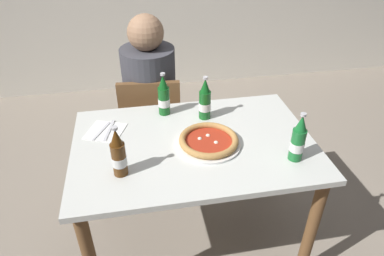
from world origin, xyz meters
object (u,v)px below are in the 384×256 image
at_px(pizza_margherita_near, 209,141).
at_px(beer_bottle_extra, 298,140).
at_px(beer_bottle_left, 164,97).
at_px(dining_table_main, 194,160).
at_px(diner_seated, 151,108).
at_px(beer_bottle_center, 119,155).
at_px(chair_behind_table, 152,124).
at_px(napkin_with_cutlery, 106,131).
at_px(beer_bottle_right, 205,101).

height_order(pizza_margherita_near, beer_bottle_extra, beer_bottle_extra).
height_order(pizza_margherita_near, beer_bottle_left, beer_bottle_left).
bearing_deg(beer_bottle_extra, dining_table_main, 154.06).
xyz_separation_m(diner_seated, beer_bottle_center, (-0.19, -0.83, 0.27)).
bearing_deg(dining_table_main, chair_behind_table, 106.05).
distance_m(dining_table_main, napkin_with_cutlery, 0.48).
bearing_deg(napkin_with_cutlery, beer_bottle_extra, -23.77).
bearing_deg(beer_bottle_center, diner_seated, 77.07).
bearing_deg(beer_bottle_right, beer_bottle_center, -139.79).
bearing_deg(pizza_margherita_near, beer_bottle_extra, -25.73).
relative_size(diner_seated, pizza_margherita_near, 3.79).
xyz_separation_m(beer_bottle_left, napkin_with_cutlery, (-0.32, -0.13, -0.10)).
distance_m(beer_bottle_left, napkin_with_cutlery, 0.36).
height_order(beer_bottle_right, beer_bottle_extra, same).
bearing_deg(napkin_with_cutlery, pizza_margherita_near, -22.29).
distance_m(dining_table_main, beer_bottle_center, 0.46).
distance_m(chair_behind_table, napkin_with_cutlery, 0.58).
height_order(diner_seated, beer_bottle_left, diner_seated).
distance_m(diner_seated, beer_bottle_extra, 1.10).
distance_m(pizza_margherita_near, beer_bottle_extra, 0.42).
distance_m(beer_bottle_right, napkin_with_cutlery, 0.55).
relative_size(beer_bottle_center, beer_bottle_right, 1.00).
distance_m(chair_behind_table, pizza_margherita_near, 0.75).
xyz_separation_m(chair_behind_table, beer_bottle_center, (-0.19, -0.78, 0.37)).
xyz_separation_m(beer_bottle_left, beer_bottle_extra, (0.55, -0.51, 0.00)).
xyz_separation_m(dining_table_main, diner_seated, (-0.17, 0.66, -0.05)).
distance_m(pizza_margherita_near, napkin_with_cutlery, 0.55).
height_order(pizza_margherita_near, beer_bottle_right, beer_bottle_right).
xyz_separation_m(chair_behind_table, pizza_margherita_near, (0.24, -0.64, 0.29)).
distance_m(chair_behind_table, beer_bottle_extra, 1.09).
height_order(beer_bottle_left, beer_bottle_extra, same).
height_order(dining_table_main, beer_bottle_extra, beer_bottle_extra).
bearing_deg(chair_behind_table, beer_bottle_center, 81.92).
xyz_separation_m(dining_table_main, chair_behind_table, (-0.18, 0.61, -0.15)).
relative_size(beer_bottle_left, napkin_with_cutlery, 1.05).
bearing_deg(pizza_margherita_near, beer_bottle_center, -161.93).
distance_m(beer_bottle_center, beer_bottle_extra, 0.80).
bearing_deg(diner_seated, beer_bottle_center, -102.93).
bearing_deg(beer_bottle_left, diner_seated, 98.99).
xyz_separation_m(beer_bottle_center, beer_bottle_extra, (0.80, -0.04, 0.00)).
distance_m(pizza_margherita_near, beer_bottle_center, 0.46).
distance_m(diner_seated, pizza_margherita_near, 0.76).
xyz_separation_m(chair_behind_table, diner_seated, (0.01, 0.05, 0.10)).
bearing_deg(chair_behind_table, diner_seated, -92.06).
bearing_deg(chair_behind_table, pizza_margherita_near, 115.87).
height_order(diner_seated, beer_bottle_right, diner_seated).
xyz_separation_m(diner_seated, beer_bottle_right, (0.27, -0.44, 0.27)).
relative_size(beer_bottle_extra, napkin_with_cutlery, 1.05).
bearing_deg(beer_bottle_extra, diner_seated, 124.87).
distance_m(chair_behind_table, beer_bottle_center, 0.89).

